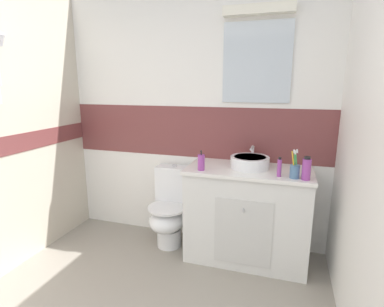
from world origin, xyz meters
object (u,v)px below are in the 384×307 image
Objects in this scene: soap_dispenser at (201,162)px; toilet at (170,210)px; mouthwash_bottle at (306,169)px; toothpaste_tube_upright at (279,167)px; toothbrush_cup at (295,170)px; sink_basin at (250,162)px.

toilet is at bearing 152.10° from soap_dispenser.
mouthwash_bottle reaches higher than toothpaste_tube_upright.
toothbrush_cup reaches higher than mouthwash_bottle.
mouthwash_bottle reaches higher than sink_basin.
soap_dispenser is 0.83m from mouthwash_bottle.
soap_dispenser is (-0.38, -0.20, 0.01)m from sink_basin.
mouthwash_bottle is at bearing -1.04° from soap_dispenser.
toothbrush_cup is at bearing -3.07° from toothpaste_tube_upright.
toothpaste_tube_upright is (1.00, -0.18, 0.56)m from toilet.
toothpaste_tube_upright is (-0.20, 0.03, -0.01)m from mouthwash_bottle.
soap_dispenser reaches higher than toothpaste_tube_upright.
mouthwash_bottle is at bearing -9.92° from toilet.
toothpaste_tube_upright reaches higher than toilet.
soap_dispenser is (-0.75, -0.00, 0.01)m from toothbrush_cup.
toothpaste_tube_upright is at bearing 172.76° from mouthwash_bottle.
sink_basin is 0.93m from toilet.
mouthwash_bottle reaches higher than toilet.
soap_dispenser is at bearing 178.96° from mouthwash_bottle.
sink_basin is at bearing 0.51° from toilet.
sink_basin is 0.42m from toothbrush_cup.
toothbrush_cup reaches higher than sink_basin.
sink_basin is 2.08× the size of mouthwash_bottle.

